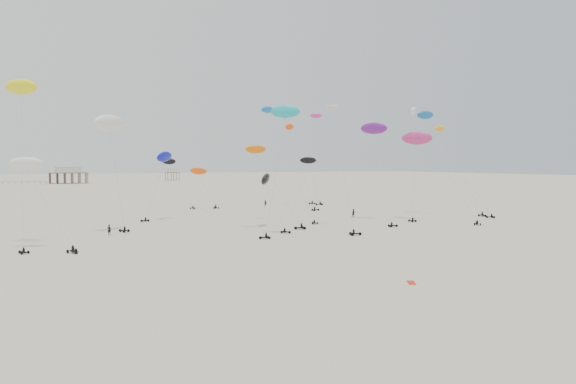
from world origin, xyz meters
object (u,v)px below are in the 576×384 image
pavilion_main (68,176)px  rig_9 (436,131)px  rig_4 (268,185)px  spectator_0 (109,235)px  pavilion_small (172,175)px  rig_0 (175,174)px

pavilion_main → rig_9: rig_9 is taller
rig_4 → spectator_0: rig_4 is taller
pavilion_main → pavilion_small: 76.16m
pavilion_main → pavilion_small: bearing=23.2°
pavilion_small → spectator_0: 296.05m
rig_4 → rig_9: 47.77m
pavilion_small → spectator_0: size_ratio=4.33×
pavilion_main → rig_4: 255.03m
pavilion_main → rig_9: (55.38, -248.99, 15.27)m
rig_4 → pavilion_small: bearing=-135.6°
pavilion_small → rig_4: size_ratio=0.62×
pavilion_main → spectator_0: bearing=-94.3°
rig_0 → pavilion_main: bearing=-90.0°
rig_0 → spectator_0: size_ratio=6.75×
pavilion_small → rig_9: bearing=-93.0°
pavilion_small → rig_0: 242.16m
rig_4 → rig_9: bearing=153.7°
pavilion_small → spectator_0: bearing=-107.5°
pavilion_main → rig_4: size_ratio=1.46×
pavilion_small → rig_9: 279.83m
pavilion_main → rig_9: bearing=-77.5°
pavilion_small → rig_4: 291.25m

